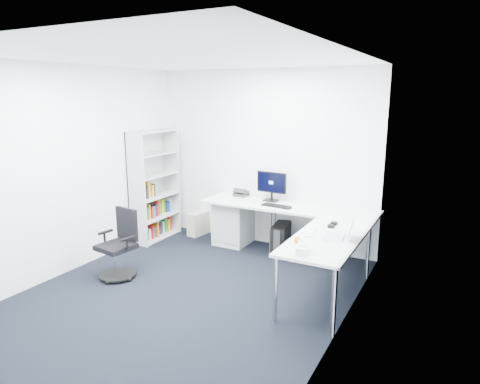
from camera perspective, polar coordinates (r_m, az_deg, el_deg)
The scene contains 22 objects.
ground at distance 5.28m, azimuth -7.00°, elevation -13.32°, with size 4.20×4.20×0.00m, color black.
ceiling at distance 4.75m, azimuth -7.93°, elevation 17.34°, with size 4.20×4.20×0.00m, color white.
wall_back at distance 6.63m, azimuth 3.13°, elevation 4.46°, with size 3.60×0.02×2.70m, color white.
wall_front at distance 3.41m, azimuth -28.37°, elevation -5.30°, with size 3.60×0.02×2.70m, color white.
wall_left at distance 6.05m, azimuth -21.51°, elevation 2.75°, with size 0.02×4.20×2.70m, color white.
wall_right at distance 4.09m, azimuth 13.63°, elevation -1.25°, with size 0.02×4.20×2.70m, color white.
l_desk at distance 6.02m, azimuth 4.96°, elevation -6.01°, with size 2.57×1.44×0.75m, color silver, non-canonical shape.
drawer_pedestal at distance 6.81m, azimuth -0.71°, elevation -3.65°, with size 0.50×0.62×0.76m, color silver.
bookshelf at distance 7.03m, azimuth -11.32°, elevation 0.87°, with size 0.34×0.89×1.77m, color #B4B6B6, non-canonical shape.
task_chair at distance 5.73m, azimuth -16.22°, elevation -6.78°, with size 0.50×0.50×0.89m, color black, non-canonical shape.
black_pc_tower at distance 6.41m, azimuth 5.48°, elevation -6.24°, with size 0.21×0.47×0.45m, color black.
beige_pc_tower at distance 7.27m, azimuth -5.53°, elevation -4.16°, with size 0.18×0.41×0.39m, color #B8B69D.
power_strip at distance 6.64m, azimuth 10.98°, elevation -7.63°, with size 0.33×0.06×0.04m, color white.
monitor at distance 6.41m, azimuth 4.19°, elevation 0.78°, with size 0.48×0.15×0.46m, color black, non-canonical shape.
black_keyboard at distance 6.15m, azimuth 4.86°, elevation -1.85°, with size 0.42×0.15×0.02m, color black.
mouse at distance 6.03m, azimuth 6.47°, elevation -2.14°, with size 0.05×0.09×0.03m, color black.
desk_phone at distance 6.68m, azimuth 0.18°, elevation -0.07°, with size 0.20×0.20×0.14m, color #2C2B2E, non-canonical shape.
laptop at distance 4.92m, azimuth 12.44°, elevation -4.67°, with size 0.32×0.31×0.22m, color silver, non-canonical shape.
white_keyboard at distance 5.08m, azimuth 9.27°, elevation -5.23°, with size 0.11×0.38×0.01m, color white.
headphones at distance 5.35m, azimuth 12.25°, elevation -4.16°, with size 0.13×0.21×0.05m, color black, non-canonical shape.
orange_fruit at distance 4.67m, azimuth 7.68°, elevation -6.39°, with size 0.08×0.08×0.08m, color orange.
tissue_box at distance 4.42m, azimuth 8.25°, elevation -7.54°, with size 0.11×0.21×0.07m, color white.
Camera 1 is at (2.76, -3.85, 2.33)m, focal length 32.00 mm.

